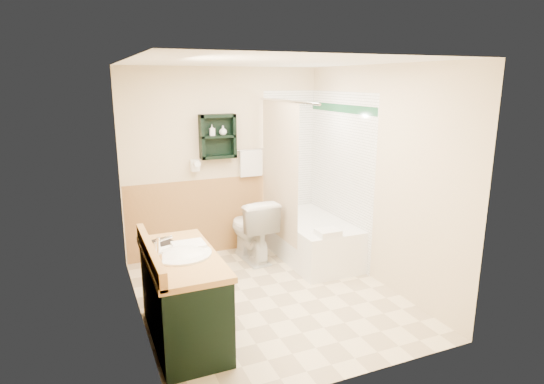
{
  "coord_description": "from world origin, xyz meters",
  "views": [
    {
      "loc": [
        -1.71,
        -4.07,
        2.24
      ],
      "look_at": [
        0.12,
        0.2,
        1.09
      ],
      "focal_mm": 30.0,
      "sensor_mm": 36.0,
      "label": 1
    }
  ],
  "objects_px": {
    "vanity_book": "(155,234)",
    "soap_bottle_b": "(223,131)",
    "wall_shelf": "(218,136)",
    "hair_dryer": "(195,165)",
    "soap_bottle_a": "(212,133)",
    "toilet": "(251,229)",
    "vanity": "(183,297)",
    "bathtub": "(310,238)"
  },
  "relations": [
    {
      "from": "wall_shelf",
      "to": "hair_dryer",
      "type": "bearing_deg",
      "value": 175.24
    },
    {
      "from": "hair_dryer",
      "to": "soap_bottle_b",
      "type": "height_order",
      "value": "soap_bottle_b"
    },
    {
      "from": "soap_bottle_a",
      "to": "hair_dryer",
      "type": "bearing_deg",
      "value": 172.46
    },
    {
      "from": "vanity_book",
      "to": "wall_shelf",
      "type": "bearing_deg",
      "value": 37.96
    },
    {
      "from": "wall_shelf",
      "to": "vanity_book",
      "type": "relative_size",
      "value": 2.51
    },
    {
      "from": "soap_bottle_b",
      "to": "toilet",
      "type": "bearing_deg",
      "value": -55.87
    },
    {
      "from": "soap_bottle_a",
      "to": "vanity_book",
      "type": "bearing_deg",
      "value": -122.82
    },
    {
      "from": "bathtub",
      "to": "soap_bottle_b",
      "type": "relative_size",
      "value": 12.71
    },
    {
      "from": "vanity_book",
      "to": "soap_bottle_a",
      "type": "bearing_deg",
      "value": 39.77
    },
    {
      "from": "hair_dryer",
      "to": "toilet",
      "type": "height_order",
      "value": "hair_dryer"
    },
    {
      "from": "vanity",
      "to": "vanity_book",
      "type": "relative_size",
      "value": 5.68
    },
    {
      "from": "vanity",
      "to": "vanity_book",
      "type": "xyz_separation_m",
      "value": [
        -0.17,
        0.31,
        0.51
      ]
    },
    {
      "from": "bathtub",
      "to": "vanity_book",
      "type": "bearing_deg",
      "value": -155.54
    },
    {
      "from": "hair_dryer",
      "to": "vanity",
      "type": "distance_m",
      "value": 2.12
    },
    {
      "from": "vanity_book",
      "to": "soap_bottle_b",
      "type": "relative_size",
      "value": 1.86
    },
    {
      "from": "vanity_book",
      "to": "soap_bottle_b",
      "type": "bearing_deg",
      "value": 36.2
    },
    {
      "from": "bathtub",
      "to": "toilet",
      "type": "xyz_separation_m",
      "value": [
        -0.72,
        0.23,
        0.14
      ]
    },
    {
      "from": "hair_dryer",
      "to": "soap_bottle_a",
      "type": "xyz_separation_m",
      "value": [
        0.23,
        -0.03,
        0.4
      ]
    },
    {
      "from": "hair_dryer",
      "to": "vanity_book",
      "type": "distance_m",
      "value": 1.76
    },
    {
      "from": "bathtub",
      "to": "soap_bottle_a",
      "type": "bearing_deg",
      "value": 152.11
    },
    {
      "from": "vanity",
      "to": "bathtub",
      "type": "relative_size",
      "value": 0.83
    },
    {
      "from": "wall_shelf",
      "to": "hair_dryer",
      "type": "xyz_separation_m",
      "value": [
        -0.3,
        0.02,
        -0.35
      ]
    },
    {
      "from": "bathtub",
      "to": "soap_bottle_b",
      "type": "bearing_deg",
      "value": 148.73
    },
    {
      "from": "wall_shelf",
      "to": "soap_bottle_b",
      "type": "height_order",
      "value": "wall_shelf"
    },
    {
      "from": "hair_dryer",
      "to": "soap_bottle_b",
      "type": "xyz_separation_m",
      "value": [
        0.37,
        -0.03,
        0.41
      ]
    },
    {
      "from": "vanity",
      "to": "toilet",
      "type": "bearing_deg",
      "value": 51.26
    },
    {
      "from": "wall_shelf",
      "to": "vanity_book",
      "type": "height_order",
      "value": "wall_shelf"
    },
    {
      "from": "bathtub",
      "to": "hair_dryer",
      "type": "bearing_deg",
      "value": 155.23
    },
    {
      "from": "soap_bottle_a",
      "to": "soap_bottle_b",
      "type": "bearing_deg",
      "value": 0.0
    },
    {
      "from": "wall_shelf",
      "to": "bathtub",
      "type": "relative_size",
      "value": 0.37
    },
    {
      "from": "wall_shelf",
      "to": "toilet",
      "type": "bearing_deg",
      "value": -49.26
    },
    {
      "from": "wall_shelf",
      "to": "soap_bottle_a",
      "type": "relative_size",
      "value": 4.07
    },
    {
      "from": "wall_shelf",
      "to": "soap_bottle_b",
      "type": "xyz_separation_m",
      "value": [
        0.07,
        -0.01,
        0.06
      ]
    },
    {
      "from": "toilet",
      "to": "soap_bottle_b",
      "type": "relative_size",
      "value": 6.87
    },
    {
      "from": "vanity",
      "to": "soap_bottle_b",
      "type": "xyz_separation_m",
      "value": [
        0.96,
        1.84,
        1.22
      ]
    },
    {
      "from": "bathtub",
      "to": "soap_bottle_a",
      "type": "distance_m",
      "value": 1.83
    },
    {
      "from": "hair_dryer",
      "to": "bathtub",
      "type": "height_order",
      "value": "hair_dryer"
    },
    {
      "from": "wall_shelf",
      "to": "soap_bottle_b",
      "type": "bearing_deg",
      "value": -4.21
    },
    {
      "from": "vanity",
      "to": "bathtub",
      "type": "height_order",
      "value": "vanity"
    },
    {
      "from": "toilet",
      "to": "vanity",
      "type": "bearing_deg",
      "value": 47.92
    },
    {
      "from": "soap_bottle_a",
      "to": "soap_bottle_b",
      "type": "distance_m",
      "value": 0.14
    },
    {
      "from": "vanity_book",
      "to": "hair_dryer",
      "type": "bearing_deg",
      "value": 46.62
    }
  ]
}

